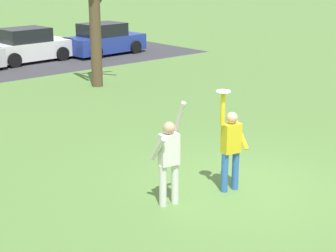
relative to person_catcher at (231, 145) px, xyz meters
The scene contains 7 objects.
ground_plane 1.03m from the person_catcher, ahead, with size 120.00×120.00×0.00m, color #567F3D.
person_catcher is the anchor object (origin of this frame).
person_defender 1.40m from the person_catcher, 166.69° to the left, with size 0.60×0.52×2.04m.
frisbee_disc 1.13m from the person_catcher, 166.69° to the left, with size 0.28×0.28×0.02m, color white.
parked_car_white 16.78m from the person_catcher, 76.66° to the left, with size 4.20×2.24×1.59m.
parked_car_blue 17.55m from the person_catcher, 63.51° to the left, with size 4.20×2.24×1.59m.
bare_tree_tall 10.53m from the person_catcher, 70.87° to the left, with size 1.66×1.67×5.62m.
Camera 1 is at (-7.70, -6.52, 4.39)m, focal length 55.75 mm.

